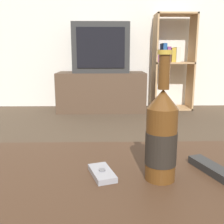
# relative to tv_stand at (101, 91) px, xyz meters

# --- Properties ---
(back_wall) EXTENTS (8.00, 0.05, 2.60)m
(back_wall) POSITION_rel_tv_stand_xyz_m (0.04, 0.31, 1.06)
(back_wall) COLOR silver
(back_wall) RESTS_ON ground_plane
(coffee_table) EXTENTS (1.19, 0.63, 0.40)m
(coffee_table) POSITION_rel_tv_stand_xyz_m (0.04, -2.72, 0.10)
(coffee_table) COLOR #422B1C
(coffee_table) RESTS_ON ground_plane
(tv_stand) EXTENTS (1.07, 0.46, 0.48)m
(tv_stand) POSITION_rel_tv_stand_xyz_m (0.00, 0.00, 0.00)
(tv_stand) COLOR #4C3828
(tv_stand) RESTS_ON ground_plane
(television) EXTENTS (0.66, 0.42, 0.58)m
(television) POSITION_rel_tv_stand_xyz_m (0.00, -0.00, 0.53)
(television) COLOR #2D2D2D
(television) RESTS_ON tv_stand
(bookshelf) EXTENTS (0.49, 0.30, 1.18)m
(bookshelf) POSITION_rel_tv_stand_xyz_m (0.89, 0.09, 0.38)
(bookshelf) COLOR tan
(bookshelf) RESTS_ON ground_plane
(beer_bottle) EXTENTS (0.07, 0.07, 0.30)m
(beer_bottle) POSITION_rel_tv_stand_xyz_m (0.19, -2.68, 0.27)
(beer_bottle) COLOR #563314
(beer_bottle) RESTS_ON coffee_table
(cell_phone) EXTENTS (0.08, 0.11, 0.02)m
(cell_phone) POSITION_rel_tv_stand_xyz_m (0.05, -2.66, 0.17)
(cell_phone) COLOR gray
(cell_phone) RESTS_ON coffee_table
(remote_control) EXTENTS (0.09, 0.16, 0.02)m
(remote_control) POSITION_rel_tv_stand_xyz_m (0.33, -2.65, 0.17)
(remote_control) COLOR #282828
(remote_control) RESTS_ON coffee_table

